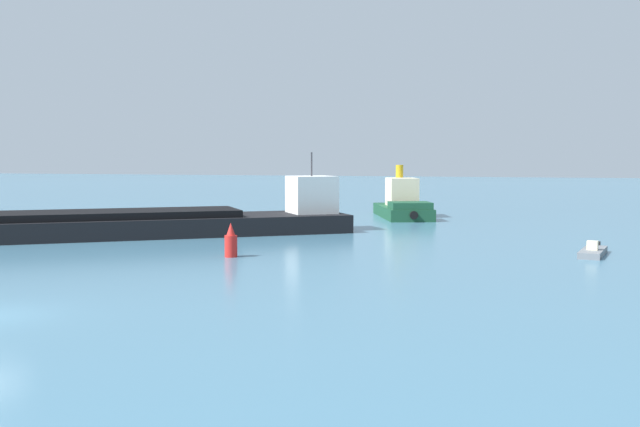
{
  "coord_description": "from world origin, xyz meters",
  "views": [
    {
      "loc": [
        18.56,
        -20.18,
        5.45
      ],
      "look_at": [
        1.51,
        33.51,
        1.2
      ],
      "focal_mm": 41.08,
      "sensor_mm": 36.0,
      "label": 1
    }
  ],
  "objects_px": {
    "tugboat": "(403,204)",
    "fishing_skiff": "(593,252)",
    "channel_buoy_red": "(231,242)",
    "cargo_barge": "(45,225)",
    "small_motorboat": "(322,222)"
  },
  "relations": [
    {
      "from": "fishing_skiff",
      "to": "small_motorboat",
      "type": "distance_m",
      "value": 24.23
    },
    {
      "from": "tugboat",
      "to": "cargo_barge",
      "type": "xyz_separation_m",
      "value": [
        -19.57,
        -25.26,
        -0.27
      ]
    },
    {
      "from": "small_motorboat",
      "to": "channel_buoy_red",
      "type": "height_order",
      "value": "channel_buoy_red"
    },
    {
      "from": "tugboat",
      "to": "cargo_barge",
      "type": "bearing_deg",
      "value": -127.77
    },
    {
      "from": "tugboat",
      "to": "small_motorboat",
      "type": "bearing_deg",
      "value": -116.54
    },
    {
      "from": "cargo_barge",
      "to": "channel_buoy_red",
      "type": "xyz_separation_m",
      "value": [
        15.83,
        -4.51,
        -0.14
      ]
    },
    {
      "from": "tugboat",
      "to": "cargo_barge",
      "type": "height_order",
      "value": "cargo_barge"
    },
    {
      "from": "tugboat",
      "to": "fishing_skiff",
      "type": "height_order",
      "value": "tugboat"
    },
    {
      "from": "cargo_barge",
      "to": "channel_buoy_red",
      "type": "distance_m",
      "value": 16.46
    },
    {
      "from": "tugboat",
      "to": "channel_buoy_red",
      "type": "relative_size",
      "value": 6.15
    },
    {
      "from": "fishing_skiff",
      "to": "channel_buoy_red",
      "type": "relative_size",
      "value": 2.39
    },
    {
      "from": "fishing_skiff",
      "to": "channel_buoy_red",
      "type": "xyz_separation_m",
      "value": [
        -19.15,
        -6.81,
        0.6
      ]
    },
    {
      "from": "cargo_barge",
      "to": "fishing_skiff",
      "type": "relative_size",
      "value": 8.62
    },
    {
      "from": "channel_buoy_red",
      "to": "cargo_barge",
      "type": "bearing_deg",
      "value": 164.09
    },
    {
      "from": "tugboat",
      "to": "fishing_skiff",
      "type": "xyz_separation_m",
      "value": [
        15.41,
        -22.97,
        -1.0
      ]
    }
  ]
}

